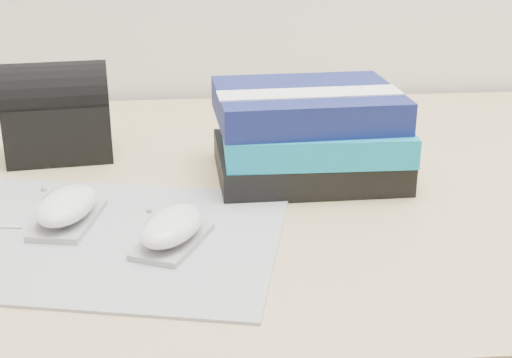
{
  "coord_description": "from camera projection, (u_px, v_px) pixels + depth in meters",
  "views": [
    {
      "loc": [
        -0.15,
        0.73,
        1.06
      ],
      "look_at": [
        -0.08,
        1.47,
        0.77
      ],
      "focal_mm": 50.0,
      "sensor_mm": 36.0,
      "label": 1
    }
  ],
  "objects": [
    {
      "name": "mouse_rear",
      "position": [
        67.0,
        207.0,
        0.77
      ],
      "size": [
        0.08,
        0.11,
        0.04
      ],
      "color": "#9E9EA0",
      "rests_on": "mousepad"
    },
    {
      "name": "mousepad",
      "position": [
        103.0,
        237.0,
        0.75
      ],
      "size": [
        0.42,
        0.36,
        0.0
      ],
      "primitive_type": "cube",
      "rotation": [
        0.0,
        0.0,
        -0.22
      ],
      "color": "gray",
      "rests_on": "desk"
    },
    {
      "name": "book_stack",
      "position": [
        309.0,
        133.0,
        0.91
      ],
      "size": [
        0.24,
        0.19,
        0.12
      ],
      "color": "black",
      "rests_on": "desk"
    },
    {
      "name": "mouse_front",
      "position": [
        172.0,
        229.0,
        0.73
      ],
      "size": [
        0.09,
        0.11,
        0.04
      ],
      "color": "#9A9A9D",
      "rests_on": "mousepad"
    },
    {
      "name": "desk",
      "position": [
        301.0,
        307.0,
        1.07
      ],
      "size": [
        1.6,
        0.8,
        0.73
      ],
      "color": "tan",
      "rests_on": "ground"
    },
    {
      "name": "pouch",
      "position": [
        58.0,
        112.0,
        0.97
      ],
      "size": [
        0.15,
        0.11,
        0.13
      ],
      "color": "black",
      "rests_on": "desk"
    }
  ]
}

